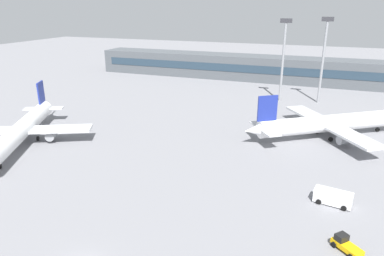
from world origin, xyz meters
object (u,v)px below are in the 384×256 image
object	(u,v)px
service_van_white	(333,197)
airplane_mid	(334,123)
airplane_near	(21,131)
floodlight_tower_west	(283,54)
baggage_tug_yellow	(346,244)
floodlight_tower_east	(324,54)

from	to	relation	value
service_van_white	airplane_mid	bearing A→B (deg)	90.37
airplane_near	service_van_white	xyz separation A→B (m)	(59.61, -1.77, -1.89)
floodlight_tower_west	baggage_tug_yellow	bearing A→B (deg)	-76.10
baggage_tug_yellow	service_van_white	distance (m)	10.40
floodlight_tower_east	service_van_white	bearing A→B (deg)	-85.78
airplane_mid	service_van_white	world-z (taller)	airplane_mid
baggage_tug_yellow	floodlight_tower_east	distance (m)	70.11
airplane_near	service_van_white	bearing A→B (deg)	-1.70
airplane_mid	baggage_tug_yellow	xyz separation A→B (m)	(1.62, -39.80, -2.32)
airplane_mid	baggage_tug_yellow	bearing A→B (deg)	-87.67
service_van_white	floodlight_tower_west	bearing A→B (deg)	104.97
airplane_mid	floodlight_tower_west	size ratio (longest dim) A/B	1.49
airplane_near	floodlight_tower_west	world-z (taller)	floodlight_tower_west
airplane_mid	service_van_white	xyz separation A→B (m)	(0.19, -29.50, -2.00)
service_van_white	floodlight_tower_west	distance (m)	59.95
baggage_tug_yellow	service_van_white	size ratio (longest dim) A/B	0.67
baggage_tug_yellow	floodlight_tower_west	bearing A→B (deg)	103.90
airplane_mid	floodlight_tower_east	world-z (taller)	floodlight_tower_east
airplane_near	airplane_mid	size ratio (longest dim) A/B	1.05
airplane_near	floodlight_tower_east	xyz separation A→B (m)	(55.31, 56.55, 11.02)
floodlight_tower_west	airplane_near	bearing A→B (deg)	-129.04
airplane_mid	floodlight_tower_west	xyz separation A→B (m)	(-14.94, 27.11, 10.65)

